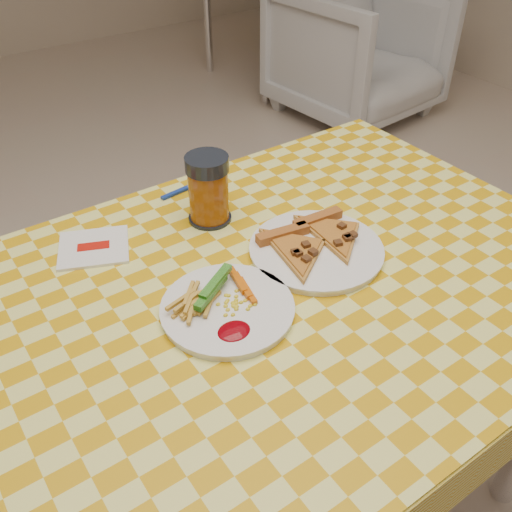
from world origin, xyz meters
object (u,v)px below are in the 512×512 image
object	(u,v)px
table	(267,316)
plate_right	(316,251)
plate_left	(227,310)
drink_glass	(208,190)
bg_chair	(359,45)

from	to	relation	value
table	plate_right	distance (m)	0.16
plate_left	plate_right	distance (m)	0.24
plate_left	table	bearing A→B (deg)	9.13
table	plate_left	bearing A→B (deg)	-170.87
drink_glass	bg_chair	distance (m)	2.41
table	drink_glass	size ratio (longest dim) A/B	8.67
table	plate_right	world-z (taller)	plate_right
table	plate_right	size ratio (longest dim) A/B	4.96
table	plate_left	distance (m)	0.13
plate_right	bg_chair	xyz separation A→B (m)	(1.75, 1.70, -0.35)
plate_right	bg_chair	world-z (taller)	bg_chair
bg_chair	drink_glass	bearing A→B (deg)	-146.85
plate_left	plate_right	size ratio (longest dim) A/B	0.88
drink_glass	plate_right	bearing A→B (deg)	-63.95
table	plate_left	world-z (taller)	plate_left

